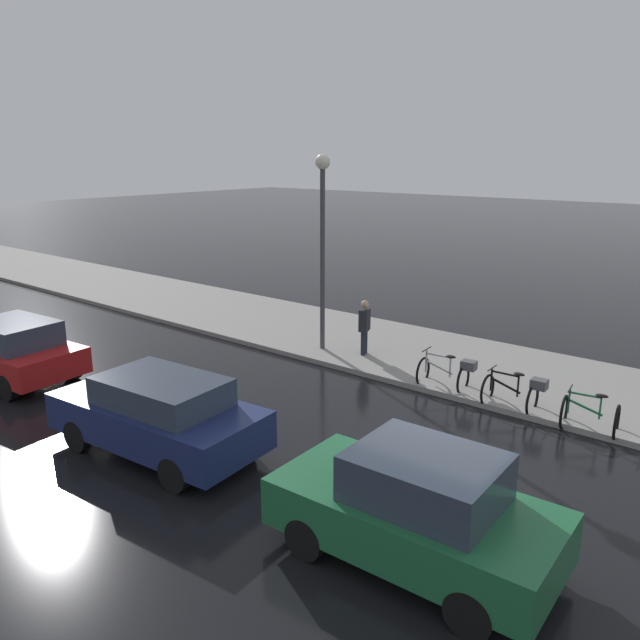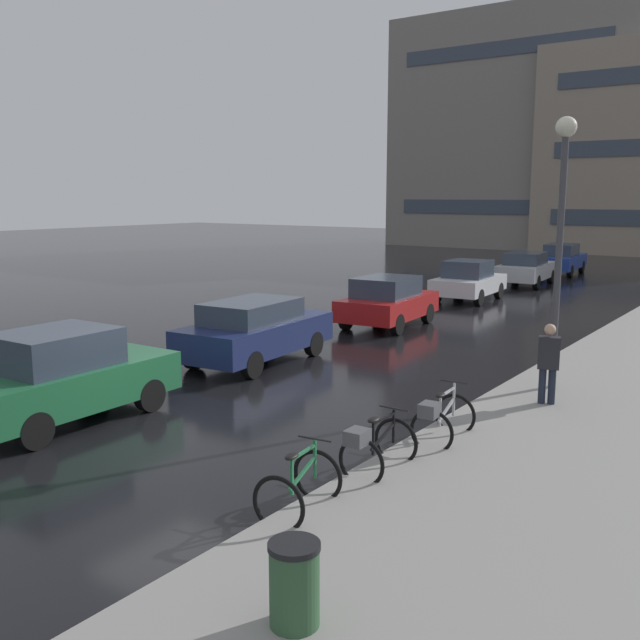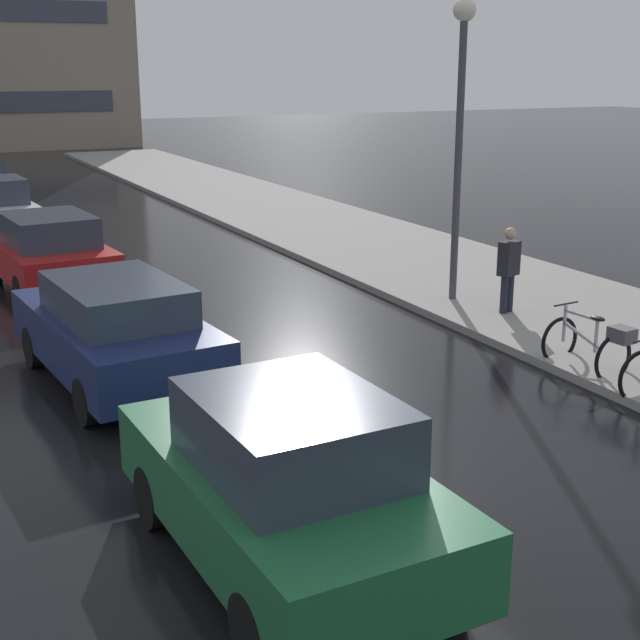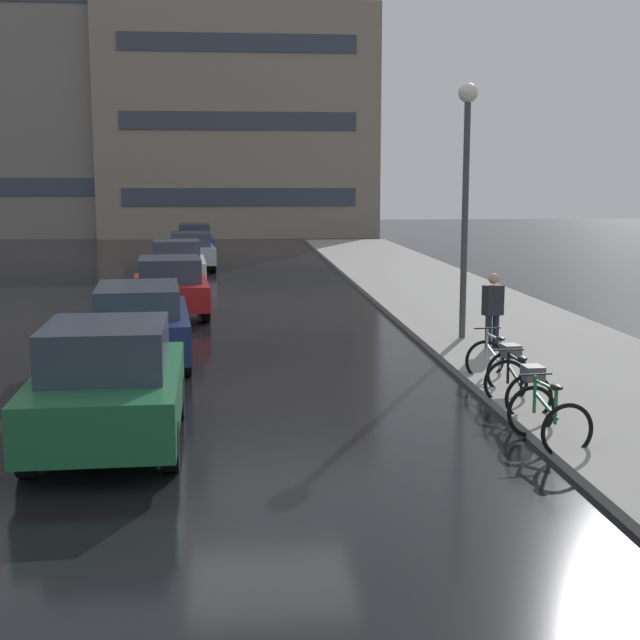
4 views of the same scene
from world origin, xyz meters
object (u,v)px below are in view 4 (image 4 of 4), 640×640
Objects in this scene: car_silver at (190,250)px; car_white at (177,264)px; car_navy at (139,323)px; car_red at (170,286)px; pedestrian at (493,309)px; bicycle_nearest at (549,418)px; car_green at (108,385)px; car_blue at (194,241)px; streetlamp at (466,171)px; bicycle_second at (520,385)px; bicycle_third at (499,361)px.

car_white is at bearing -91.38° from car_silver.
car_navy is 6.24m from car_red.
car_red is 6.80m from car_white.
pedestrian is at bearing 1.66° from car_navy.
car_red is at bearing 115.52° from bicycle_nearest.
car_navy is at bearing -178.34° from pedestrian.
car_green is 2.41× the size of pedestrian.
car_navy is 24.84m from car_blue.
car_blue is at bearing 101.25° from bicycle_nearest.
car_blue is at bearing 106.49° from pedestrian.
car_green reaches higher than bicycle_nearest.
streetlamp is (7.03, -11.55, 3.03)m from car_white.
bicycle_second is 0.24× the size of streetlamp.
streetlamp is at bearing -58.68° from car_white.
car_green is 0.92× the size of car_blue.
car_white is at bearing -90.23° from car_blue.
car_navy is (-6.29, 4.63, 0.33)m from bicycle_second.
car_red is at bearing 88.46° from car_navy.
streetlamp is (6.77, -4.76, 3.00)m from car_red.
car_green is (-6.30, -2.78, 0.36)m from bicycle_third.
car_blue is (-6.19, 31.12, 0.39)m from bicycle_nearest.
bicycle_second is at bearing -77.88° from car_blue.
car_navy reaches higher than bicycle_nearest.
bicycle_nearest is 0.26× the size of car_silver.
bicycle_third is 28.44m from car_blue.
car_red is 1.02× the size of car_white.
car_red is at bearing -89.50° from car_silver.
streetlamp reaches higher than bicycle_third.
pedestrian is at bearing -40.44° from car_red.
car_navy is at bearing 143.62° from bicycle_second.
streetlamp reaches higher than car_white.
pedestrian reaches higher than car_red.
car_navy reaches higher than car_silver.
bicycle_second is 7.82m from car_navy.
car_green reaches higher than pedestrian.
bicycle_nearest is 20.31m from car_white.
pedestrian is (0.77, 3.05, 0.47)m from bicycle_third.
car_blue is (0.05, 11.80, 0.01)m from car_white.
pedestrian is (7.06, 5.84, 0.11)m from car_green.
car_green is 1.05× the size of car_white.
car_white is 0.88× the size of car_silver.
car_green is at bearing -170.76° from bicycle_second.
bicycle_second is 0.81× the size of pedestrian.
car_green is at bearing -89.93° from car_red.
streetlamp is (6.76, 7.11, 2.96)m from car_green.
car_red reaches higher than bicycle_third.
bicycle_nearest is 0.30× the size of car_white.
bicycle_second is 0.33× the size of car_green.
pedestrian is at bearing -60.23° from car_white.
bicycle_nearest is at bearing -6.35° from car_green.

